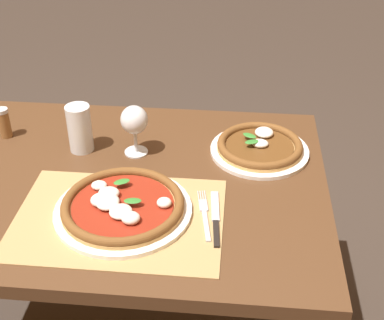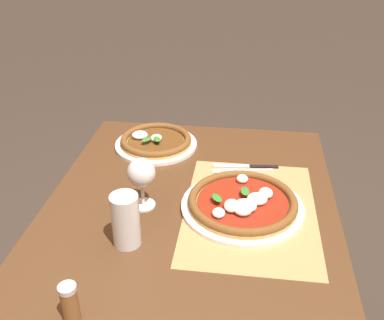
{
  "view_description": "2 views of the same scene",
  "coord_description": "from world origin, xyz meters",
  "px_view_note": "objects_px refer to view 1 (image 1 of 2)",
  "views": [
    {
      "loc": [
        0.37,
        -1.19,
        1.6
      ],
      "look_at": [
        0.26,
        -0.02,
        0.83
      ],
      "focal_mm": 50.0,
      "sensor_mm": 36.0,
      "label": 1
    },
    {
      "loc": [
        -0.96,
        -0.14,
        1.5
      ],
      "look_at": [
        0.23,
        0.01,
        0.82
      ],
      "focal_mm": 42.0,
      "sensor_mm": 36.0,
      "label": 2
    }
  ],
  "objects_px": {
    "pizza_far": "(260,147)",
    "pepper_shaker": "(4,123)",
    "knife": "(216,218)",
    "fork": "(205,214)",
    "pizza_near": "(122,206)",
    "wine_glass": "(134,122)",
    "pint_glass": "(80,129)"
  },
  "relations": [
    {
      "from": "pizza_far",
      "to": "pepper_shaker",
      "type": "distance_m",
      "value": 0.79
    },
    {
      "from": "knife",
      "to": "fork",
      "type": "bearing_deg",
      "value": 159.15
    },
    {
      "from": "pizza_far",
      "to": "fork",
      "type": "bearing_deg",
      "value": -114.12
    },
    {
      "from": "pizza_near",
      "to": "wine_glass",
      "type": "distance_m",
      "value": 0.3
    },
    {
      "from": "fork",
      "to": "knife",
      "type": "xyz_separation_m",
      "value": [
        0.03,
        -0.01,
        0.0
      ]
    },
    {
      "from": "wine_glass",
      "to": "pepper_shaker",
      "type": "bearing_deg",
      "value": 172.55
    },
    {
      "from": "pizza_far",
      "to": "pepper_shaker",
      "type": "height_order",
      "value": "pepper_shaker"
    },
    {
      "from": "wine_glass",
      "to": "pint_glass",
      "type": "relative_size",
      "value": 1.07
    },
    {
      "from": "pint_glass",
      "to": "fork",
      "type": "bearing_deg",
      "value": -35.59
    },
    {
      "from": "pizza_far",
      "to": "fork",
      "type": "xyz_separation_m",
      "value": [
        -0.14,
        -0.32,
        -0.01
      ]
    },
    {
      "from": "pizza_far",
      "to": "knife",
      "type": "bearing_deg",
      "value": -109.03
    },
    {
      "from": "pizza_near",
      "to": "pepper_shaker",
      "type": "relative_size",
      "value": 3.61
    },
    {
      "from": "pint_glass",
      "to": "fork",
      "type": "distance_m",
      "value": 0.49
    },
    {
      "from": "pizza_near",
      "to": "pepper_shaker",
      "type": "distance_m",
      "value": 0.56
    },
    {
      "from": "pint_glass",
      "to": "pepper_shaker",
      "type": "distance_m",
      "value": 0.26
    },
    {
      "from": "wine_glass",
      "to": "fork",
      "type": "xyz_separation_m",
      "value": [
        0.23,
        -0.28,
        -0.1
      ]
    },
    {
      "from": "wine_glass",
      "to": "fork",
      "type": "height_order",
      "value": "wine_glass"
    },
    {
      "from": "pizza_near",
      "to": "wine_glass",
      "type": "xyz_separation_m",
      "value": [
        -0.02,
        0.29,
        0.08
      ]
    },
    {
      "from": "wine_glass",
      "to": "knife",
      "type": "distance_m",
      "value": 0.4
    },
    {
      "from": "knife",
      "to": "pepper_shaker",
      "type": "relative_size",
      "value": 2.22
    },
    {
      "from": "pizza_near",
      "to": "fork",
      "type": "height_order",
      "value": "pizza_near"
    },
    {
      "from": "pizza_near",
      "to": "pint_glass",
      "type": "bearing_deg",
      "value": 122.49
    },
    {
      "from": "knife",
      "to": "pizza_far",
      "type": "bearing_deg",
      "value": 70.97
    },
    {
      "from": "fork",
      "to": "pizza_far",
      "type": "bearing_deg",
      "value": 65.88
    },
    {
      "from": "pint_glass",
      "to": "pepper_shaker",
      "type": "height_order",
      "value": "pint_glass"
    },
    {
      "from": "pint_glass",
      "to": "fork",
      "type": "height_order",
      "value": "pint_glass"
    },
    {
      "from": "pepper_shaker",
      "to": "knife",
      "type": "bearing_deg",
      "value": -26.88
    },
    {
      "from": "pizza_far",
      "to": "knife",
      "type": "relative_size",
      "value": 1.36
    },
    {
      "from": "pepper_shaker",
      "to": "pizza_near",
      "type": "bearing_deg",
      "value": -37.73
    },
    {
      "from": "pizza_far",
      "to": "pint_glass",
      "type": "xyz_separation_m",
      "value": [
        -0.53,
        -0.03,
        0.05
      ]
    },
    {
      "from": "pint_glass",
      "to": "knife",
      "type": "height_order",
      "value": "pint_glass"
    },
    {
      "from": "pizza_far",
      "to": "knife",
      "type": "height_order",
      "value": "pizza_far"
    }
  ]
}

